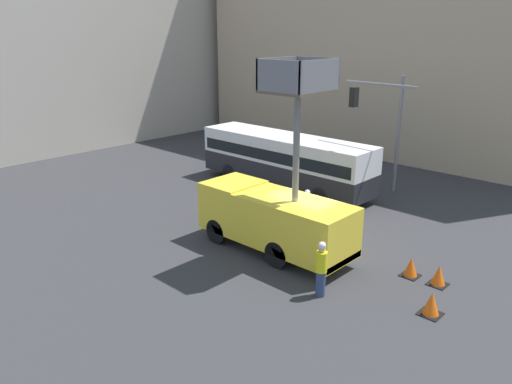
# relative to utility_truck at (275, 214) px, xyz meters

# --- Properties ---
(ground_plane) EXTENTS (120.00, 120.00, 0.00)m
(ground_plane) POSITION_rel_utility_truck_xyz_m (1.04, -0.94, -1.60)
(ground_plane) COLOR #333335
(building_backdrop_far) EXTENTS (44.00, 10.00, 15.71)m
(building_backdrop_far) POSITION_rel_utility_truck_xyz_m (1.04, 25.95, 6.26)
(building_backdrop_far) COLOR #BCB2A3
(building_backdrop_far) RESTS_ON ground_plane
(building_backdrop_side) EXTENTS (10.00, 28.00, 17.32)m
(building_backdrop_side) POSITION_rel_utility_truck_xyz_m (20.64, 6.00, 7.06)
(building_backdrop_side) COLOR tan
(building_backdrop_side) RESTS_ON ground_plane
(utility_truck) EXTENTS (2.21, 6.54, 7.49)m
(utility_truck) POSITION_rel_utility_truck_xyz_m (0.00, 0.00, 0.00)
(utility_truck) COLOR yellow
(utility_truck) RESTS_ON ground_plane
(city_bus) EXTENTS (2.47, 10.40, 2.93)m
(city_bus) POSITION_rel_utility_truck_xyz_m (6.64, 5.03, 0.13)
(city_bus) COLOR #232328
(city_bus) RESTS_ON ground_plane
(traffic_light_pole) EXTENTS (4.24, 3.99, 6.18)m
(traffic_light_pole) POSITION_rel_utility_truck_xyz_m (8.84, 0.47, 2.63)
(traffic_light_pole) COLOR slate
(traffic_light_pole) RESTS_ON ground_plane
(road_worker_near_truck) EXTENTS (0.38, 0.38, 1.94)m
(road_worker_near_truck) POSITION_rel_utility_truck_xyz_m (-1.57, -3.39, -0.61)
(road_worker_near_truck) COLOR navy
(road_worker_near_truck) RESTS_ON ground_plane
(road_worker_directing) EXTENTS (0.38, 0.38, 1.85)m
(road_worker_directing) POSITION_rel_utility_truck_xyz_m (2.67, 0.46, -0.67)
(road_worker_directing) COLOR navy
(road_worker_directing) RESTS_ON ground_plane
(traffic_cone_near_truck) EXTENTS (0.67, 0.67, 0.76)m
(traffic_cone_near_truck) POSITION_rel_utility_truck_xyz_m (-0.17, -6.57, -1.24)
(traffic_cone_near_truck) COLOR black
(traffic_cone_near_truck) RESTS_ON ground_plane
(traffic_cone_mid_road) EXTENTS (0.63, 0.63, 0.72)m
(traffic_cone_mid_road) POSITION_rel_utility_truck_xyz_m (1.81, -5.93, -1.26)
(traffic_cone_mid_road) COLOR black
(traffic_cone_mid_road) RESTS_ON ground_plane
(traffic_cone_far_side) EXTENTS (0.63, 0.63, 0.72)m
(traffic_cone_far_side) POSITION_rel_utility_truck_xyz_m (1.76, -4.93, -1.26)
(traffic_cone_far_side) COLOR black
(traffic_cone_far_side) RESTS_ON ground_plane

